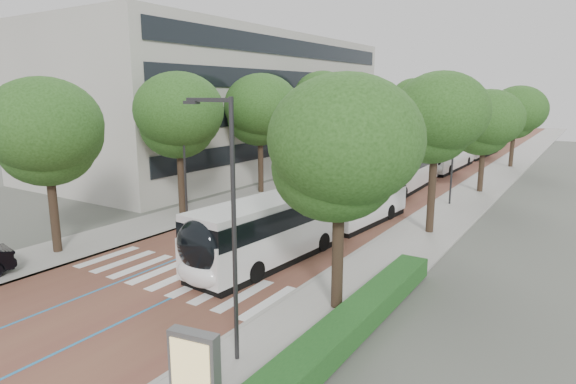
# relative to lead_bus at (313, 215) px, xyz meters

# --- Properties ---
(ground) EXTENTS (160.00, 160.00, 0.00)m
(ground) POSITION_rel_lead_bus_xyz_m (-2.83, -8.61, -1.63)
(ground) COLOR #51544C
(ground) RESTS_ON ground
(road) EXTENTS (11.00, 140.00, 0.02)m
(road) POSITION_rel_lead_bus_xyz_m (-2.83, 31.39, -1.62)
(road) COLOR brown
(road) RESTS_ON ground
(sidewalk_left) EXTENTS (4.00, 140.00, 0.12)m
(sidewalk_left) POSITION_rel_lead_bus_xyz_m (-10.33, 31.39, -1.57)
(sidewalk_left) COLOR gray
(sidewalk_left) RESTS_ON ground
(sidewalk_right) EXTENTS (4.00, 140.00, 0.12)m
(sidewalk_right) POSITION_rel_lead_bus_xyz_m (4.67, 31.39, -1.57)
(sidewalk_right) COLOR gray
(sidewalk_right) RESTS_ON ground
(kerb_left) EXTENTS (0.20, 140.00, 0.14)m
(kerb_left) POSITION_rel_lead_bus_xyz_m (-8.43, 31.39, -1.57)
(kerb_left) COLOR gray
(kerb_left) RESTS_ON ground
(kerb_right) EXTENTS (0.20, 140.00, 0.14)m
(kerb_right) POSITION_rel_lead_bus_xyz_m (2.77, 31.39, -1.57)
(kerb_right) COLOR gray
(kerb_right) RESTS_ON ground
(zebra_crossing) EXTENTS (10.55, 3.60, 0.01)m
(zebra_crossing) POSITION_rel_lead_bus_xyz_m (-2.63, -7.61, -1.60)
(zebra_crossing) COLOR silver
(zebra_crossing) RESTS_ON ground
(lane_line_left) EXTENTS (0.12, 126.00, 0.01)m
(lane_line_left) POSITION_rel_lead_bus_xyz_m (-4.43, 31.39, -1.60)
(lane_line_left) COLOR teal
(lane_line_left) RESTS_ON road
(lane_line_right) EXTENTS (0.12, 126.00, 0.01)m
(lane_line_right) POSITION_rel_lead_bus_xyz_m (-1.23, 31.39, -1.60)
(lane_line_right) COLOR teal
(lane_line_right) RESTS_ON road
(office_building) EXTENTS (18.11, 40.00, 14.00)m
(office_building) POSITION_rel_lead_bus_xyz_m (-22.31, 19.39, 5.37)
(office_building) COLOR #98958D
(office_building) RESTS_ON ground
(hedge) EXTENTS (1.20, 14.00, 0.80)m
(hedge) POSITION_rel_lead_bus_xyz_m (6.27, -8.61, -1.11)
(hedge) COLOR #19491A
(hedge) RESTS_ON sidewalk_right
(streetlight_near) EXTENTS (1.82, 0.20, 8.00)m
(streetlight_near) POSITION_rel_lead_bus_xyz_m (3.79, -11.61, 3.19)
(streetlight_near) COLOR #2D2D2F
(streetlight_near) RESTS_ON sidewalk_right
(streetlight_far) EXTENTS (1.82, 0.20, 8.00)m
(streetlight_far) POSITION_rel_lead_bus_xyz_m (3.79, 13.39, 3.19)
(streetlight_far) COLOR #2D2D2F
(streetlight_far) RESTS_ON sidewalk_right
(lamp_post_left) EXTENTS (0.14, 0.14, 8.00)m
(lamp_post_left) POSITION_rel_lead_bus_xyz_m (-8.93, -0.61, 2.49)
(lamp_post_left) COLOR #2D2D2F
(lamp_post_left) RESTS_ON sidewalk_left
(trees_left) EXTENTS (6.42, 60.98, 9.60)m
(trees_left) POSITION_rel_lead_bus_xyz_m (-10.33, 19.06, 4.89)
(trees_left) COLOR black
(trees_left) RESTS_ON ground
(trees_right) EXTENTS (5.97, 47.77, 8.80)m
(trees_right) POSITION_rel_lead_bus_xyz_m (4.87, 14.84, 4.28)
(trees_right) COLOR black
(trees_right) RESTS_ON ground
(lead_bus) EXTENTS (3.93, 18.53, 3.20)m
(lead_bus) POSITION_rel_lead_bus_xyz_m (0.00, 0.00, 0.00)
(lead_bus) COLOR black
(lead_bus) RESTS_ON ground
(bus_queued_0) EXTENTS (2.84, 12.46, 3.20)m
(bus_queued_0) POSITION_rel_lead_bus_xyz_m (-0.79, 16.64, -0.00)
(bus_queued_0) COLOR white
(bus_queued_0) RESTS_ON ground
(bus_queued_1) EXTENTS (2.78, 12.45, 3.20)m
(bus_queued_1) POSITION_rel_lead_bus_xyz_m (-0.64, 29.99, -0.00)
(bus_queued_1) COLOR white
(bus_queued_1) RESTS_ON ground
(bus_queued_2) EXTENTS (3.09, 12.50, 3.20)m
(bus_queued_2) POSITION_rel_lead_bus_xyz_m (-0.27, 43.24, -0.00)
(bus_queued_2) COLOR white
(bus_queued_2) RESTS_ON ground
(bus_queued_3) EXTENTS (2.69, 12.43, 3.20)m
(bus_queued_3) POSITION_rel_lead_bus_xyz_m (-0.86, 55.17, -0.00)
(bus_queued_3) COLOR white
(bus_queued_3) RESTS_ON ground
(ad_panel) EXTENTS (1.31, 0.58, 2.63)m
(ad_panel) POSITION_rel_lead_bus_xyz_m (5.20, -14.70, -0.13)
(ad_panel) COLOR #59595B
(ad_panel) RESTS_ON sidewalk_right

